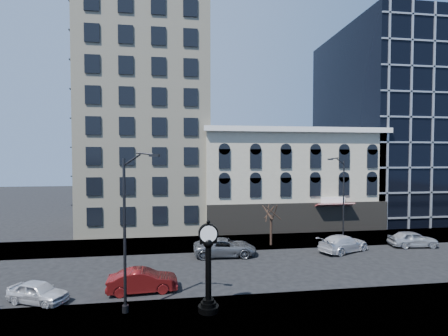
{
  "coord_description": "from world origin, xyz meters",
  "views": [
    {
      "loc": [
        -2.05,
        -25.28,
        9.03
      ],
      "look_at": [
        2.0,
        4.0,
        8.0
      ],
      "focal_mm": 26.0,
      "sensor_mm": 36.0,
      "label": 1
    }
  ],
  "objects": [
    {
      "name": "car_near_a",
      "position": [
        -10.76,
        -4.12,
        0.65
      ],
      "size": [
        4.13,
        2.95,
        1.31
      ],
      "primitive_type": "imported",
      "rotation": [
        0.0,
        0.0,
        1.16
      ],
      "color": "silver",
      "rests_on": "ground"
    },
    {
      "name": "car_far_a",
      "position": [
        2.04,
        3.67,
        0.79
      ],
      "size": [
        5.83,
        2.91,
        1.59
      ],
      "primitive_type": "imported",
      "rotation": [
        0.0,
        0.0,
        1.52
      ],
      "color": "#595B60",
      "rests_on": "ground"
    },
    {
      "name": "sidewalk_far",
      "position": [
        0.0,
        8.0,
        0.06
      ],
      "size": [
        160.0,
        6.0,
        0.12
      ],
      "primitive_type": "cube",
      "color": "gray",
      "rests_on": "ground"
    },
    {
      "name": "victorian_row",
      "position": [
        12.0,
        15.89,
        6.0
      ],
      "size": [
        22.6,
        11.19,
        12.5
      ],
      "color": "#BFB79D",
      "rests_on": "ground"
    },
    {
      "name": "car_near_b",
      "position": [
        -4.5,
        -3.38,
        0.75
      ],
      "size": [
        4.67,
        1.9,
        1.51
      ],
      "primitive_type": "imported",
      "rotation": [
        0.0,
        0.0,
        1.64
      ],
      "color": "maroon",
      "rests_on": "ground"
    },
    {
      "name": "car_far_b",
      "position": [
        13.42,
        3.46,
        0.78
      ],
      "size": [
        5.82,
        4.12,
        1.56
      ],
      "primitive_type": "imported",
      "rotation": [
        0.0,
        0.0,
        1.97
      ],
      "color": "silver",
      "rests_on": "ground"
    },
    {
      "name": "cream_tower",
      "position": [
        -6.11,
        18.88,
        19.32
      ],
      "size": [
        15.9,
        15.4,
        42.5
      ],
      "color": "beige",
      "rests_on": "ground"
    },
    {
      "name": "ground",
      "position": [
        0.0,
        0.0,
        0.0
      ],
      "size": [
        160.0,
        160.0,
        0.0
      ],
      "primitive_type": "plane",
      "color": "black",
      "rests_on": "ground"
    },
    {
      "name": "glass_office",
      "position": [
        32.0,
        20.91,
        14.0
      ],
      "size": [
        20.0,
        20.15,
        28.0
      ],
      "color": "black",
      "rests_on": "ground"
    },
    {
      "name": "bare_tree_far",
      "position": [
        7.1,
        6.2,
        3.77
      ],
      "size": [
        2.82,
        2.82,
        4.84
      ],
      "color": "#322219",
      "rests_on": "sidewalk_far"
    },
    {
      "name": "car_far_c",
      "position": [
        21.11,
        4.01,
        0.79
      ],
      "size": [
        4.78,
        2.3,
        1.58
      ],
      "primitive_type": "imported",
      "rotation": [
        0.0,
        0.0,
        1.47
      ],
      "color": "#A5A8AD",
      "rests_on": "ground"
    },
    {
      "name": "street_clock",
      "position": [
        -0.42,
        -6.95,
        2.51
      ],
      "size": [
        1.2,
        1.2,
        5.29
      ],
      "rotation": [
        0.0,
        0.0,
        0.02
      ],
      "color": "black",
      "rests_on": "sidewalk_near"
    },
    {
      "name": "street_lamp_far",
      "position": [
        14.45,
        6.42,
        6.91
      ],
      "size": [
        2.26,
        0.94,
        8.99
      ],
      "rotation": [
        0.0,
        0.0,
        3.45
      ],
      "color": "black",
      "rests_on": "sidewalk_far"
    },
    {
      "name": "sidewalk_near",
      "position": [
        0.0,
        -8.0,
        0.06
      ],
      "size": [
        160.0,
        6.0,
        0.12
      ],
      "primitive_type": "cube",
      "color": "gray",
      "rests_on": "ground"
    },
    {
      "name": "street_lamp_near",
      "position": [
        -4.52,
        -6.7,
        7.17
      ],
      "size": [
        2.28,
        1.17,
        9.34
      ],
      "rotation": [
        0.0,
        0.0,
        -0.41
      ],
      "color": "black",
      "rests_on": "sidewalk_near"
    }
  ]
}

